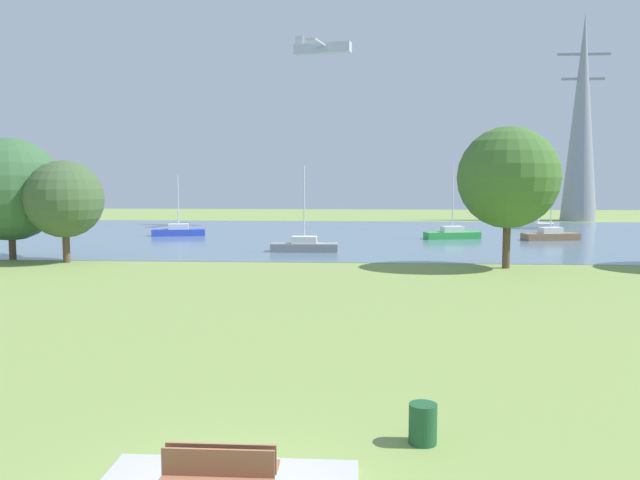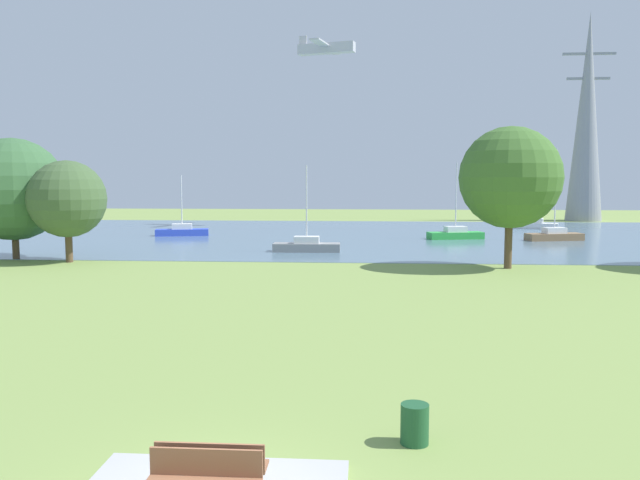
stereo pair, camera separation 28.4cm
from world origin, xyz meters
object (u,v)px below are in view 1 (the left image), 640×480
at_px(sailboat_green, 452,234).
at_px(sailboat_white, 530,224).
at_px(sailboat_gray, 304,246).
at_px(tree_west_near, 508,178).
at_px(sailboat_blue, 179,231).
at_px(light_aircraft, 322,48).
at_px(electricity_pylon, 582,117).
at_px(litter_bin, 423,424).
at_px(tree_west_far, 65,199).
at_px(tree_east_far, 10,189).
at_px(bench_facing_water, 223,470).
at_px(sailboat_brown, 550,235).

height_order(sailboat_green, sailboat_white, sailboat_green).
distance_m(sailboat_gray, tree_west_near, 15.55).
relative_size(sailboat_white, sailboat_blue, 1.05).
distance_m(sailboat_white, sailboat_blue, 36.41).
distance_m(sailboat_blue, light_aircraft, 26.70).
bearing_deg(electricity_pylon, litter_bin, -110.42).
bearing_deg(tree_west_near, sailboat_blue, 141.67).
distance_m(sailboat_gray, light_aircraft, 32.39).
bearing_deg(sailboat_gray, tree_west_far, -154.36).
relative_size(sailboat_blue, light_aircraft, 0.66).
xyz_separation_m(tree_east_far, tree_west_far, (4.23, -1.31, -0.58)).
height_order(bench_facing_water, litter_bin, bench_facing_water).
bearing_deg(light_aircraft, tree_east_far, -119.98).
height_order(tree_west_far, electricity_pylon, electricity_pylon).
relative_size(sailboat_white, tree_east_far, 0.74).
relative_size(tree_west_near, electricity_pylon, 0.32).
bearing_deg(tree_west_far, sailboat_white, 39.71).
distance_m(sailboat_green, tree_east_far, 34.99).
bearing_deg(sailboat_gray, sailboat_green, 41.74).
relative_size(sailboat_green, sailboat_blue, 1.20).
relative_size(litter_bin, electricity_pylon, 0.03).
relative_size(sailboat_gray, sailboat_white, 1.06).
height_order(bench_facing_water, sailboat_white, sailboat_white).
distance_m(sailboat_brown, electricity_pylon, 31.91).
height_order(bench_facing_water, sailboat_brown, sailboat_brown).
distance_m(tree_east_far, electricity_pylon, 66.43).
bearing_deg(sailboat_blue, tree_west_near, -38.33).
xyz_separation_m(bench_facing_water, sailboat_blue, (-14.58, 48.04, -0.02)).
bearing_deg(tree_west_near, tree_west_far, 178.22).
bearing_deg(sailboat_green, bench_facing_water, -102.41).
relative_size(tree_east_far, tree_west_near, 0.95).
bearing_deg(sailboat_brown, light_aircraft, 141.93).
height_order(litter_bin, sailboat_brown, sailboat_brown).
xyz_separation_m(tree_east_far, electricity_pylon, (50.15, 42.75, 8.35)).
height_order(bench_facing_water, tree_west_near, tree_west_near).
bearing_deg(sailboat_gray, litter_bin, -80.98).
bearing_deg(tree_east_far, tree_west_far, -17.20).
relative_size(sailboat_gray, sailboat_blue, 1.11).
relative_size(litter_bin, sailboat_brown, 0.10).
relative_size(litter_bin, tree_west_far, 0.13).
relative_size(sailboat_blue, tree_west_far, 0.87).
height_order(sailboat_gray, tree_east_far, tree_east_far).
height_order(litter_bin, sailboat_gray, sailboat_gray).
distance_m(tree_east_far, tree_west_near, 31.28).
height_order(sailboat_blue, light_aircraft, light_aircraft).
xyz_separation_m(litter_bin, sailboat_green, (6.76, 44.09, 0.06)).
xyz_separation_m(sailboat_white, tree_west_far, (-36.34, -30.18, 3.53)).
relative_size(litter_bin, light_aircraft, 0.10).
relative_size(bench_facing_water, electricity_pylon, 0.07).
distance_m(bench_facing_water, litter_bin, 4.22).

